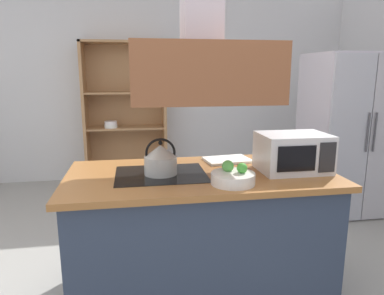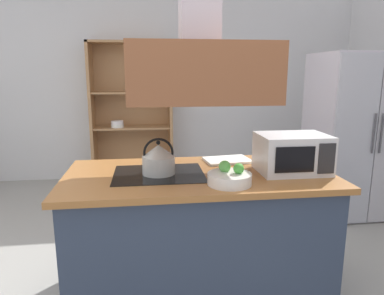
{
  "view_description": "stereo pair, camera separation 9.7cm",
  "coord_description": "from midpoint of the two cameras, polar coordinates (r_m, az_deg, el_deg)",
  "views": [
    {
      "loc": [
        -0.27,
        -2.29,
        1.57
      ],
      "look_at": [
        0.17,
        0.32,
        1.0
      ],
      "focal_mm": 32.75,
      "sensor_mm": 36.0,
      "label": 1
    },
    {
      "loc": [
        -0.17,
        -2.3,
        1.57
      ],
      "look_at": [
        0.17,
        0.32,
        1.0
      ],
      "focal_mm": 32.75,
      "sensor_mm": 36.0,
      "label": 2
    }
  ],
  "objects": [
    {
      "name": "ground_plane",
      "position": [
        2.79,
        -3.58,
        -22.13
      ],
      "size": [
        7.8,
        7.8,
        0.0
      ],
      "primitive_type": "plane",
      "color": "gray"
    },
    {
      "name": "microwave",
      "position": [
        2.49,
        15.06,
        -0.79
      ],
      "size": [
        0.46,
        0.35,
        0.26
      ],
      "color": "silver",
      "rests_on": "kitchen_island"
    },
    {
      "name": "wall_back",
      "position": [
        5.3,
        -7.21,
        9.7
      ],
      "size": [
        6.0,
        0.12,
        2.7
      ],
      "primitive_type": "cube",
      "color": "silver",
      "rests_on": "ground"
    },
    {
      "name": "kettle",
      "position": [
        2.33,
        -6.32,
        -1.96
      ],
      "size": [
        0.22,
        0.22,
        0.24
      ],
      "color": "#BABCB8",
      "rests_on": "kitchen_island"
    },
    {
      "name": "dish_cabinet",
      "position": [
        5.13,
        -11.29,
        4.19
      ],
      "size": [
        1.14,
        0.4,
        1.98
      ],
      "color": "#AA7B4E",
      "rests_on": "ground"
    },
    {
      "name": "range_hood",
      "position": [
        2.3,
        0.24,
        15.21
      ],
      "size": [
        0.9,
        0.7,
        1.32
      ],
      "color": "brown"
    },
    {
      "name": "wine_glass_on_counter",
      "position": [
        2.9,
        14.52,
        1.5
      ],
      "size": [
        0.08,
        0.08,
        0.21
      ],
      "color": "silver",
      "rests_on": "kitchen_island"
    },
    {
      "name": "fruit_bowl",
      "position": [
        2.15,
        5.41,
        -4.81
      ],
      "size": [
        0.27,
        0.27,
        0.14
      ],
      "color": "silver",
      "rests_on": "kitchen_island"
    },
    {
      "name": "kitchen_island",
      "position": [
        2.55,
        0.21,
        -13.78
      ],
      "size": [
        1.8,
        0.91,
        0.9
      ],
      "color": "#2F3B51",
      "rests_on": "ground"
    },
    {
      "name": "refrigerator",
      "position": [
        4.29,
        23.43,
        1.99
      ],
      "size": [
        0.9,
        0.77,
        1.77
      ],
      "color": "silver",
      "rests_on": "ground"
    },
    {
      "name": "cutting_board",
      "position": [
        2.7,
        4.75,
        -2.02
      ],
      "size": [
        0.37,
        0.28,
        0.02
      ],
      "primitive_type": "cube",
      "rotation": [
        0.0,
        0.0,
        0.13
      ],
      "color": "white",
      "rests_on": "kitchen_island"
    }
  ]
}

